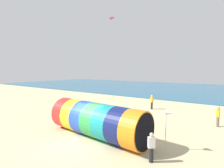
{
  "coord_description": "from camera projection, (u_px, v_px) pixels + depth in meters",
  "views": [
    {
      "loc": [
        8.52,
        -8.22,
        4.95
      ],
      "look_at": [
        0.36,
        3.54,
        3.8
      ],
      "focal_mm": 28.0,
      "sensor_mm": 36.0,
      "label": 1
    }
  ],
  "objects": [
    {
      "name": "ground_plane",
      "position": [
        78.0,
        142.0,
        11.97
      ],
      "size": [
        120.0,
        120.0,
        0.0
      ],
      "primitive_type": "plane",
      "color": "#CCBA8C"
    },
    {
      "name": "sea",
      "position": [
        191.0,
        89.0,
        44.52
      ],
      "size": [
        120.0,
        40.0,
        0.1
      ],
      "primitive_type": "cube",
      "color": "#236084",
      "rests_on": "ground"
    },
    {
      "name": "giant_inflatable_tube",
      "position": [
        97.0,
        120.0,
        12.91
      ],
      "size": [
        8.25,
        3.14,
        2.51
      ],
      "color": "red",
      "rests_on": "ground"
    },
    {
      "name": "kite_handler",
      "position": [
        151.0,
        147.0,
        9.34
      ],
      "size": [
        0.41,
        0.41,
        1.62
      ],
      "color": "black",
      "rests_on": "ground"
    },
    {
      "name": "kite_magenta_parafoil",
      "position": [
        111.0,
        18.0,
        28.5
      ],
      "size": [
        1.05,
        0.79,
        0.53
      ],
      "color": "#D1339E"
    },
    {
      "name": "bystander_near_water",
      "position": [
        218.0,
        116.0,
        15.18
      ],
      "size": [
        0.28,
        0.39,
        1.8
      ],
      "color": "#726651",
      "rests_on": "ground"
    },
    {
      "name": "bystander_mid_beach",
      "position": [
        152.0,
        102.0,
        22.05
      ],
      "size": [
        0.42,
        0.36,
        1.8
      ],
      "color": "black",
      "rests_on": "ground"
    },
    {
      "name": "beach_flag",
      "position": [
        169.0,
        114.0,
        10.49
      ],
      "size": [
        0.47,
        0.36,
        2.58
      ],
      "color": "silver",
      "rests_on": "ground"
    }
  ]
}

